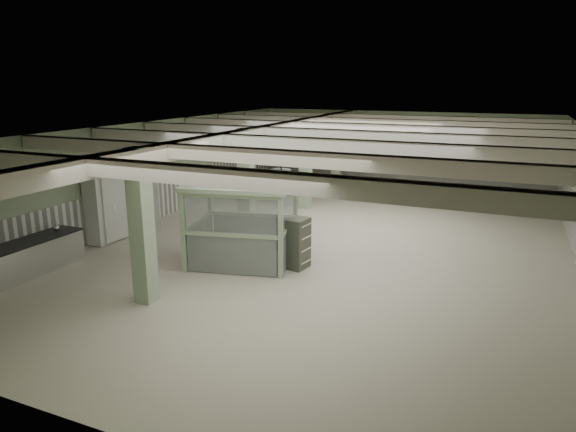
% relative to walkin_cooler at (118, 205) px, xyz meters
% --- Properties ---
extents(floor, '(20.00, 20.00, 0.00)m').
position_rel_walkin_cooler_xyz_m(floor, '(6.62, 2.17, -1.08)').
color(floor, silver).
rests_on(floor, ground).
extents(ceiling, '(14.00, 20.00, 0.02)m').
position_rel_walkin_cooler_xyz_m(ceiling, '(6.62, 2.17, 2.52)').
color(ceiling, silver).
rests_on(ceiling, wall_back).
extents(wall_back, '(14.00, 0.02, 3.60)m').
position_rel_walkin_cooler_xyz_m(wall_back, '(6.62, 12.17, 0.72)').
color(wall_back, '#A1B893').
rests_on(wall_back, floor).
extents(wall_front, '(14.00, 0.02, 3.60)m').
position_rel_walkin_cooler_xyz_m(wall_front, '(6.62, -7.83, 0.72)').
color(wall_front, '#A1B893').
rests_on(wall_front, floor).
extents(wall_left, '(0.02, 20.00, 3.60)m').
position_rel_walkin_cooler_xyz_m(wall_left, '(-0.38, 2.17, 0.72)').
color(wall_left, '#A1B893').
rests_on(wall_left, floor).
extents(wainscot_left, '(0.05, 19.90, 1.50)m').
position_rel_walkin_cooler_xyz_m(wainscot_left, '(-0.35, 2.17, -0.33)').
color(wainscot_left, white).
rests_on(wainscot_left, floor).
extents(wainscot_back, '(13.90, 0.05, 1.50)m').
position_rel_walkin_cooler_xyz_m(wainscot_back, '(6.62, 12.14, -0.33)').
color(wainscot_back, white).
rests_on(wainscot_back, floor).
extents(girder, '(0.45, 19.90, 0.40)m').
position_rel_walkin_cooler_xyz_m(girder, '(4.12, 2.17, 2.30)').
color(girder, silver).
rests_on(girder, ceiling).
extents(beam_a, '(13.90, 0.35, 0.32)m').
position_rel_walkin_cooler_xyz_m(beam_a, '(6.62, -5.33, 2.34)').
color(beam_a, silver).
rests_on(beam_a, ceiling).
extents(beam_b, '(13.90, 0.35, 0.32)m').
position_rel_walkin_cooler_xyz_m(beam_b, '(6.62, -2.83, 2.34)').
color(beam_b, silver).
rests_on(beam_b, ceiling).
extents(beam_c, '(13.90, 0.35, 0.32)m').
position_rel_walkin_cooler_xyz_m(beam_c, '(6.62, -0.33, 2.34)').
color(beam_c, silver).
rests_on(beam_c, ceiling).
extents(beam_d, '(13.90, 0.35, 0.32)m').
position_rel_walkin_cooler_xyz_m(beam_d, '(6.62, 2.17, 2.34)').
color(beam_d, silver).
rests_on(beam_d, ceiling).
extents(beam_e, '(13.90, 0.35, 0.32)m').
position_rel_walkin_cooler_xyz_m(beam_e, '(6.62, 4.67, 2.34)').
color(beam_e, silver).
rests_on(beam_e, ceiling).
extents(beam_f, '(13.90, 0.35, 0.32)m').
position_rel_walkin_cooler_xyz_m(beam_f, '(6.62, 7.17, 2.34)').
color(beam_f, silver).
rests_on(beam_f, ceiling).
extents(beam_g, '(13.90, 0.35, 0.32)m').
position_rel_walkin_cooler_xyz_m(beam_g, '(6.62, 9.67, 2.34)').
color(beam_g, silver).
rests_on(beam_g, ceiling).
extents(column_a, '(0.42, 0.42, 3.60)m').
position_rel_walkin_cooler_xyz_m(column_a, '(4.12, -3.83, 0.72)').
color(column_a, '#A3BE99').
rests_on(column_a, floor).
extents(column_b, '(0.42, 0.42, 3.60)m').
position_rel_walkin_cooler_xyz_m(column_b, '(4.12, 1.17, 0.72)').
color(column_b, '#A3BE99').
rests_on(column_b, floor).
extents(column_c, '(0.42, 0.42, 3.60)m').
position_rel_walkin_cooler_xyz_m(column_c, '(4.12, 6.17, 0.72)').
color(column_c, '#A3BE99').
rests_on(column_c, floor).
extents(column_d, '(0.42, 0.42, 3.60)m').
position_rel_walkin_cooler_xyz_m(column_d, '(4.12, 10.17, 0.72)').
color(column_d, '#A3BE99').
rests_on(column_d, floor).
extents(pendant_front, '(0.44, 0.44, 0.22)m').
position_rel_walkin_cooler_xyz_m(pendant_front, '(7.12, -2.83, 1.97)').
color(pendant_front, '#324334').
rests_on(pendant_front, ceiling).
extents(pendant_mid, '(0.44, 0.44, 0.22)m').
position_rel_walkin_cooler_xyz_m(pendant_mid, '(7.12, 2.67, 1.97)').
color(pendant_mid, '#324334').
rests_on(pendant_mid, ceiling).
extents(pendant_back, '(0.44, 0.44, 0.22)m').
position_rel_walkin_cooler_xyz_m(pendant_back, '(7.12, 7.67, 1.97)').
color(pendant_back, '#324334').
rests_on(pendant_back, ceiling).
extents(pitcher_far, '(0.22, 0.24, 0.25)m').
position_rel_walkin_cooler_xyz_m(pitcher_far, '(0.12, -2.64, -0.06)').
color(pitcher_far, silver).
rests_on(pitcher_far, prep_counter).
extents(walkin_cooler, '(1.13, 2.36, 2.16)m').
position_rel_walkin_cooler_xyz_m(walkin_cooler, '(0.00, 0.00, 0.00)').
color(walkin_cooler, white).
rests_on(walkin_cooler, floor).
extents(guard_booth, '(3.36, 3.03, 2.39)m').
position_rel_walkin_cooler_xyz_m(guard_booth, '(4.86, -0.49, 0.53)').
color(guard_booth, '#A0BC96').
rests_on(guard_booth, floor).
extents(filing_cabinet, '(0.54, 0.71, 1.40)m').
position_rel_walkin_cooler_xyz_m(filing_cabinet, '(6.51, -0.36, -0.38)').
color(filing_cabinet, '#4F5345').
rests_on(filing_cabinet, floor).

